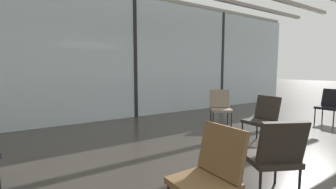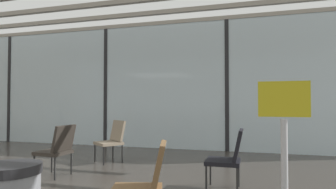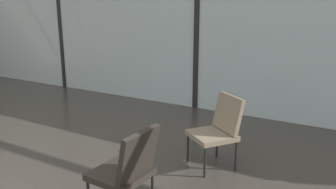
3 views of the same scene
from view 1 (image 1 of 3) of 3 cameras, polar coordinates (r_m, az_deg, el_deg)
name	(u,v)px [view 1 (image 1 of 3)]	position (r m, az deg, el deg)	size (l,w,h in m)	color
glass_curtain_wall	(135,58)	(6.71, -8.27, 9.07)	(14.00, 0.08, 3.42)	silver
window_mullion_1	(135,58)	(6.71, -8.27, 9.07)	(0.10, 0.12, 3.42)	black
window_mullion_2	(222,60)	(8.77, 13.19, 8.26)	(0.10, 0.12, 3.42)	black
parked_airplane	(71,59)	(10.67, -22.93, 8.21)	(14.29, 3.68, 3.68)	#B2BCD6
lounge_chair_0	(263,116)	(4.66, 22.48, -5.04)	(0.55, 0.50, 0.87)	#28231E
lounge_chair_2	(330,104)	(7.19, 35.32, -1.92)	(0.53, 0.48, 0.87)	black
lounge_chair_4	(220,105)	(5.77, 12.89, -2.66)	(0.70, 0.71, 0.87)	#7F705B
lounge_chair_5	(274,153)	(2.70, 24.96, -13.13)	(0.67, 0.69, 0.87)	#28231E
lounge_chair_7	(211,171)	(2.12, 10.64, -18.12)	(0.53, 0.49, 0.87)	brown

